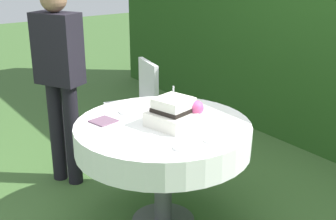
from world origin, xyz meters
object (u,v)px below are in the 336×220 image
object	(u,v)px
wedding_cake	(175,113)
garden_chair	(138,100)
serving_plate_near	(212,140)
serving_plate_far	(182,148)
napkin_stack	(103,121)
standing_person	(60,74)
serving_plate_left	(129,111)
cake_table	(163,138)

from	to	relation	value
wedding_cake	garden_chair	size ratio (longest dim) A/B	0.39
serving_plate_near	serving_plate_far	xyz separation A→B (m)	(-0.02, -0.21, 0.00)
napkin_stack	garden_chair	world-z (taller)	garden_chair
standing_person	garden_chair	bearing A→B (deg)	97.29
serving_plate_left	wedding_cake	bearing A→B (deg)	16.51
garden_chair	serving_plate_near	bearing A→B (deg)	-15.29
napkin_stack	garden_chair	xyz separation A→B (m)	(-0.82, 0.78, -0.22)
serving_plate_near	garden_chair	world-z (taller)	garden_chair
serving_plate_near	serving_plate_left	xyz separation A→B (m)	(-0.72, -0.14, 0.00)
cake_table	serving_plate_left	bearing A→B (deg)	-167.33
serving_plate_left	standing_person	xyz separation A→B (m)	(-0.67, -0.23, 0.17)
wedding_cake	serving_plate_far	size ratio (longest dim) A/B	3.21
serving_plate_left	standing_person	world-z (taller)	standing_person
garden_chair	wedding_cake	bearing A→B (deg)	-20.64
serving_plate_near	serving_plate_far	bearing A→B (deg)	-94.18
napkin_stack	wedding_cake	bearing A→B (deg)	46.93
serving_plate_far	standing_person	size ratio (longest dim) A/B	0.07
serving_plate_far	napkin_stack	distance (m)	0.67
cake_table	standing_person	world-z (taller)	standing_person
garden_chair	serving_plate_left	bearing A→B (deg)	-35.69
wedding_cake	standing_person	distance (m)	1.11
wedding_cake	napkin_stack	bearing A→B (deg)	-133.07
serving_plate_near	serving_plate_left	world-z (taller)	same
cake_table	napkin_stack	xyz separation A→B (m)	(-0.25, -0.31, 0.11)
serving_plate_far	garden_chair	bearing A→B (deg)	157.34
serving_plate_left	garden_chair	xyz separation A→B (m)	(-0.76, 0.55, -0.22)
serving_plate_near	standing_person	bearing A→B (deg)	-165.14
serving_plate_near	garden_chair	distance (m)	1.56
serving_plate_far	serving_plate_left	world-z (taller)	same
wedding_cake	serving_plate_far	bearing A→B (deg)	-29.44
cake_table	napkin_stack	bearing A→B (deg)	-129.70
serving_plate_left	standing_person	bearing A→B (deg)	-161.23
serving_plate_far	serving_plate_left	distance (m)	0.71
wedding_cake	serving_plate_left	xyz separation A→B (m)	(-0.39, -0.11, -0.08)
standing_person	serving_plate_near	bearing A→B (deg)	14.86
napkin_stack	standing_person	bearing A→B (deg)	179.26
wedding_cake	cake_table	bearing A→B (deg)	-148.91
serving_plate_near	napkin_stack	world-z (taller)	serving_plate_near
serving_plate_far	serving_plate_left	xyz separation A→B (m)	(-0.71, 0.07, 0.00)
cake_table	serving_plate_left	distance (m)	0.34
cake_table	wedding_cake	size ratio (longest dim) A/B	3.38
wedding_cake	serving_plate_near	world-z (taller)	wedding_cake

